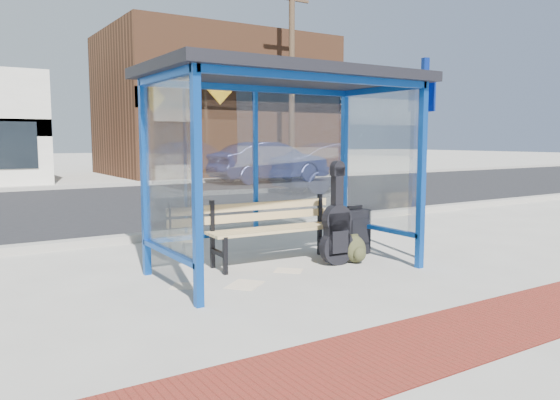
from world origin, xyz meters
TOP-DOWN VIEW (x-y plane):
  - ground at (0.00, 0.00)m, footprint 120.00×120.00m
  - brick_paver_strip at (0.00, -2.60)m, footprint 60.00×1.00m
  - curb_near at (0.00, 2.90)m, footprint 60.00×0.25m
  - street_asphalt at (0.00, 8.00)m, footprint 60.00×10.00m
  - curb_far at (0.00, 13.10)m, footprint 60.00×0.25m
  - far_sidewalk at (0.00, 15.00)m, footprint 60.00×4.00m
  - bus_shelter at (0.00, 0.07)m, footprint 3.30×1.80m
  - storefront_brown at (8.00, 18.49)m, footprint 10.00×7.08m
  - tree_right at (12.50, 22.00)m, footprint 3.60×3.60m
  - utility_pole_east at (9.00, 13.40)m, footprint 1.60×0.24m
  - bench at (0.10, 0.46)m, footprint 1.83×0.53m
  - guitar_bag at (0.73, -0.05)m, footprint 0.47×0.16m
  - suitcase at (1.35, 0.32)m, footprint 0.40×0.27m
  - backpack at (1.00, -0.11)m, footprint 0.34×0.31m
  - sign_post at (1.91, -0.39)m, footprint 0.15×0.33m
  - newspaper_a at (-1.30, -0.00)m, footprint 0.45×0.43m
  - newspaper_b at (-0.74, -0.29)m, footprint 0.53×0.51m
  - newspaper_c at (0.02, -0.01)m, footprint 0.42×0.42m
  - parked_car at (7.08, 12.01)m, footprint 4.62×1.80m
  - fire_hydrant at (10.39, 13.40)m, footprint 0.37×0.24m

SIDE VIEW (x-z plane):
  - ground at x=0.00m, z-range 0.00..0.00m
  - street_asphalt at x=0.00m, z-range 0.00..0.00m
  - newspaper_c at x=0.02m, z-range 0.00..0.01m
  - newspaper_a at x=-1.30m, z-range 0.00..0.01m
  - newspaper_b at x=-0.74m, z-range 0.00..0.01m
  - far_sidewalk at x=0.00m, z-range 0.00..0.01m
  - brick_paver_strip at x=0.00m, z-range 0.00..0.01m
  - curb_near at x=0.00m, z-range 0.00..0.12m
  - curb_far at x=0.00m, z-range 0.00..0.12m
  - backpack at x=1.00m, z-range -0.01..0.36m
  - suitcase at x=1.35m, z-range -0.03..0.66m
  - fire_hydrant at x=10.39m, z-range 0.03..0.85m
  - guitar_bag at x=0.73m, z-range -0.17..1.09m
  - bench at x=0.10m, z-range 0.06..0.91m
  - parked_car at x=7.08m, z-range 0.00..1.50m
  - sign_post at x=1.91m, z-range 0.17..2.83m
  - bus_shelter at x=0.00m, z-range 0.86..3.28m
  - storefront_brown at x=8.00m, z-range 0.00..6.40m
  - utility_pole_east at x=9.00m, z-range 0.11..8.11m
  - tree_right at x=12.50m, z-range 1.94..8.97m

